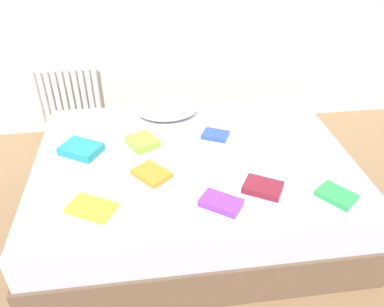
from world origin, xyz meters
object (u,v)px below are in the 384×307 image
textbook_purple (221,203)px  textbook_white (302,164)px  bed (193,186)px  pillow (167,108)px  textbook_maroon (263,187)px  textbook_teal (81,149)px  textbook_lime (142,142)px  radiator (67,97)px  textbook_yellow (91,208)px  textbook_orange (152,174)px  textbook_blue (215,135)px  textbook_green (337,195)px

textbook_purple → textbook_white: textbook_white is taller
bed → pillow: pillow is taller
textbook_white → textbook_maroon: 0.35m
textbook_teal → textbook_white: textbook_teal is taller
textbook_lime → textbook_purple: 0.75m
textbook_teal → textbook_white: size_ratio=1.05×
textbook_maroon → textbook_purple: bearing=-129.4°
bed → radiator: (-0.95, 1.20, 0.14)m
bed → radiator: bearing=128.3°
textbook_yellow → textbook_orange: bearing=66.6°
textbook_maroon → textbook_yellow: bearing=-146.9°
textbook_teal → textbook_maroon: bearing=4.5°
textbook_lime → textbook_white: 1.02m
bed → textbook_maroon: textbook_maroon is taller
textbook_lime → textbook_yellow: bearing=-142.9°
bed → textbook_yellow: textbook_yellow is taller
textbook_yellow → textbook_maroon: size_ratio=1.16×
textbook_teal → textbook_yellow: bearing=-48.0°
bed → textbook_teal: (-0.70, 0.13, 0.28)m
textbook_blue → textbook_purple: textbook_purple is taller
textbook_blue → textbook_white: (0.45, -0.41, 0.01)m
textbook_green → textbook_maroon: 0.40m
textbook_purple → textbook_green: bearing=33.8°
textbook_blue → textbook_white: textbook_white is taller
textbook_blue → textbook_purple: size_ratio=0.80×
textbook_blue → textbook_green: size_ratio=0.88×
textbook_orange → textbook_purple: (0.35, -0.30, 0.00)m
textbook_white → textbook_maroon: bearing=-114.5°
pillow → radiator: bearing=140.5°
radiator → textbook_yellow: size_ratio=2.37×
textbook_lime → textbook_maroon: 0.85m
textbook_maroon → textbook_orange: bearing=-168.4°
textbook_teal → textbook_white: bearing=16.8°
textbook_lime → textbook_maroon: bearing=-67.6°
textbook_purple → textbook_teal: 0.99m
radiator → textbook_orange: size_ratio=2.74×
pillow → textbook_maroon: bearing=-63.3°
radiator → textbook_yellow: 1.67m
textbook_blue → bed: bearing=-105.3°
textbook_lime → textbook_purple: size_ratio=0.86×
bed → textbook_blue: size_ratio=11.73×
radiator → textbook_purple: 1.98m
pillow → textbook_maroon: (0.46, -0.91, -0.05)m
radiator → textbook_yellow: radiator is taller
textbook_orange → textbook_teal: 0.53m
textbook_lime → textbook_orange: (0.04, -0.34, -0.01)m
textbook_yellow → textbook_maroon: textbook_maroon is taller
textbook_green → textbook_purple: bearing=-129.4°
textbook_lime → textbook_white: bearing=-48.6°
textbook_yellow → textbook_white: 1.25m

